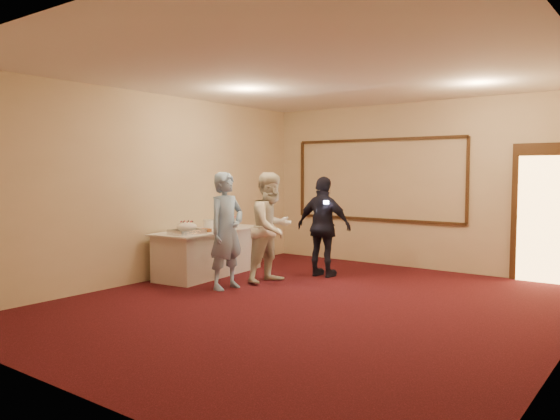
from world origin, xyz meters
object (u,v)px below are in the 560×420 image
object	(u,v)px
buffet_table	(209,252)
man	(226,231)
woman	(272,228)
tart	(204,231)
plate_stack_b	(232,223)
guest	(324,227)
pavlova_tray	(187,229)
plate_stack_a	(209,224)
cupcake_stand	(230,217)

from	to	relation	value
buffet_table	man	xyz separation A→B (m)	(0.99, -0.66, 0.48)
woman	buffet_table	bearing A→B (deg)	102.08
tart	man	size ratio (longest dim) A/B	0.16
buffet_table	plate_stack_b	xyz separation A→B (m)	(0.16, 0.40, 0.47)
tart	guest	world-z (taller)	guest
man	guest	distance (m)	1.80
pavlova_tray	guest	bearing A→B (deg)	49.93
buffet_table	woman	bearing A→B (deg)	6.17
buffet_table	plate_stack_b	size ratio (longest dim) A/B	10.82
man	woman	distance (m)	0.83
plate_stack_a	man	xyz separation A→B (m)	(1.10, -0.76, 0.02)
man	guest	bearing A→B (deg)	-17.41
plate_stack_b	plate_stack_a	bearing A→B (deg)	-132.66
man	tart	bearing A→B (deg)	72.42
tart	guest	bearing A→B (deg)	44.27
pavlova_tray	guest	world-z (taller)	guest
cupcake_stand	woman	bearing A→B (deg)	-24.08
buffet_table	cupcake_stand	xyz separation A→B (m)	(-0.22, 0.78, 0.53)
pavlova_tray	cupcake_stand	distance (m)	1.55
plate_stack_a	guest	world-z (taller)	guest
buffet_table	tart	bearing A→B (deg)	-56.33
man	woman	bearing A→B (deg)	-12.95
plate_stack_a	cupcake_stand	bearing A→B (deg)	99.22
plate_stack_a	plate_stack_b	size ratio (longest dim) A/B	0.90
pavlova_tray	tart	xyz separation A→B (m)	(0.04, 0.35, -0.06)
cupcake_stand	tart	world-z (taller)	cupcake_stand
buffet_table	guest	size ratio (longest dim) A/B	1.34
guest	cupcake_stand	bearing A→B (deg)	4.22
pavlova_tray	plate_stack_a	xyz separation A→B (m)	(-0.31, 0.81, -0.01)
plate_stack_a	man	bearing A→B (deg)	-34.53
buffet_table	man	size ratio (longest dim) A/B	1.29
plate_stack_b	pavlova_tray	bearing A→B (deg)	-87.99
plate_stack_a	plate_stack_b	xyz separation A→B (m)	(0.27, 0.30, 0.01)
buffet_table	guest	world-z (taller)	guest
plate_stack_b	guest	distance (m)	1.61
pavlova_tray	plate_stack_b	distance (m)	1.11
cupcake_stand	tart	bearing A→B (deg)	-67.96
buffet_table	man	world-z (taller)	man
plate_stack_b	buffet_table	bearing A→B (deg)	-111.90
plate_stack_b	man	xyz separation A→B (m)	(0.83, -1.06, 0.01)
buffet_table	man	distance (m)	1.28
pavlova_tray	tart	bearing A→B (deg)	83.65
pavlova_tray	plate_stack_a	world-z (taller)	pavlova_tray
buffet_table	cupcake_stand	size ratio (longest dim) A/B	5.47
plate_stack_a	plate_stack_b	world-z (taller)	plate_stack_b
buffet_table	plate_stack_b	world-z (taller)	plate_stack_b
pavlova_tray	man	world-z (taller)	man
plate_stack_a	woman	xyz separation A→B (m)	(1.34, 0.03, 0.02)
cupcake_stand	tart	distance (m)	1.24
tart	guest	distance (m)	1.97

